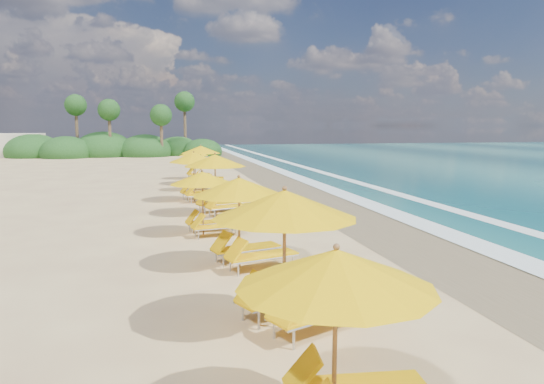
{
  "coord_description": "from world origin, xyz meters",
  "views": [
    {
      "loc": [
        -4.15,
        -18.66,
        3.74
      ],
      "look_at": [
        0.0,
        0.0,
        1.2
      ],
      "focal_mm": 33.03,
      "sensor_mm": 36.0,
      "label": 1
    }
  ],
  "objects": [
    {
      "name": "treeline",
      "position": [
        -9.94,
        45.51,
        1.0
      ],
      "size": [
        25.8,
        8.8,
        9.74
      ],
      "color": "#163D14",
      "rests_on": "ground"
    },
    {
      "name": "ground",
      "position": [
        0.0,
        0.0,
        0.0
      ],
      "size": [
        160.0,
        160.0,
        0.0
      ],
      "primitive_type": "plane",
      "color": "#D8BF7F",
      "rests_on": "ground"
    },
    {
      "name": "station_5",
      "position": [
        -1.76,
        2.24,
        1.47
      ],
      "size": [
        3.34,
        3.26,
        2.63
      ],
      "rotation": [
        0.0,
        0.0,
        0.32
      ],
      "color": "olive",
      "rests_on": "ground"
    },
    {
      "name": "station_1",
      "position": [
        -2.02,
        -13.36,
        1.34
      ],
      "size": [
        2.75,
        2.59,
        2.4
      ],
      "rotation": [
        0.0,
        0.0,
        -0.1
      ],
      "color": "olive",
      "rests_on": "ground"
    },
    {
      "name": "station_6",
      "position": [
        -2.38,
        6.35,
        1.4
      ],
      "size": [
        3.04,
        2.93,
        2.5
      ],
      "rotation": [
        0.0,
        0.0,
        0.22
      ],
      "color": "olive",
      "rests_on": "ground"
    },
    {
      "name": "station_3",
      "position": [
        -2.01,
        -5.81,
        1.39
      ],
      "size": [
        3.1,
        3.01,
        2.47
      ],
      "rotation": [
        0.0,
        0.0,
        0.28
      ],
      "color": "olive",
      "rests_on": "ground"
    },
    {
      "name": "surf_foam",
      "position": [
        6.7,
        0.0,
        0.03
      ],
      "size": [
        4.0,
        160.0,
        0.01
      ],
      "color": "white",
      "rests_on": "ground"
    },
    {
      "name": "wet_sand",
      "position": [
        4.0,
        0.0,
        0.01
      ],
      "size": [
        4.0,
        160.0,
        0.01
      ],
      "primitive_type": "cube",
      "color": "#877550",
      "rests_on": "ground"
    },
    {
      "name": "station_7",
      "position": [
        -2.08,
        10.38,
        1.13
      ],
      "size": [
        2.47,
        2.38,
        2.03
      ],
      "rotation": [
        0.0,
        0.0,
        0.22
      ],
      "color": "olive",
      "rests_on": "ground"
    },
    {
      "name": "station_9",
      "position": [
        -1.74,
        16.93,
        1.18
      ],
      "size": [
        2.36,
        2.2,
        2.1
      ],
      "rotation": [
        0.0,
        0.0,
        0.07
      ],
      "color": "olive",
      "rests_on": "ground"
    },
    {
      "name": "station_4",
      "position": [
        -2.62,
        -1.59,
        1.26
      ],
      "size": [
        2.68,
        2.55,
        2.25
      ],
      "rotation": [
        0.0,
        0.0,
        0.17
      ],
      "color": "olive",
      "rests_on": "ground"
    },
    {
      "name": "beach_building",
      "position": [
        -22.0,
        48.0,
        1.4
      ],
      "size": [
        7.0,
        5.0,
        2.8
      ],
      "primitive_type": "cube",
      "color": "beige",
      "rests_on": "ground"
    },
    {
      "name": "station_2",
      "position": [
        -1.82,
        -9.99,
        1.5
      ],
      "size": [
        3.49,
        3.46,
        2.67
      ],
      "rotation": [
        0.0,
        0.0,
        0.41
      ],
      "color": "olive",
      "rests_on": "ground"
    },
    {
      "name": "station_8",
      "position": [
        -1.47,
        13.39,
        1.43
      ],
      "size": [
        3.02,
        2.87,
        2.55
      ],
      "rotation": [
        0.0,
        0.0,
        -0.16
      ],
      "color": "olive",
      "rests_on": "ground"
    }
  ]
}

